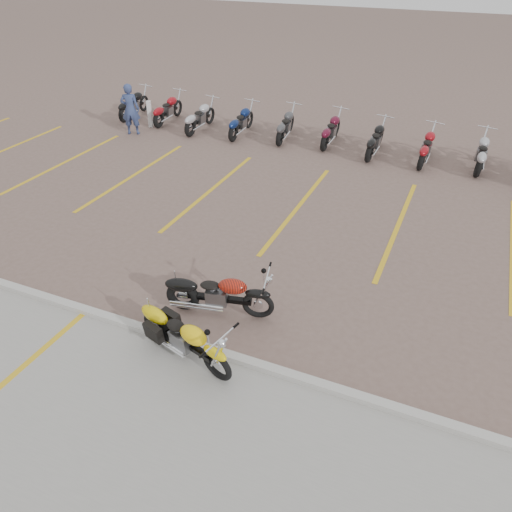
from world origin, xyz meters
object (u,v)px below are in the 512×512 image
(yellow_cruiser, at_px, (185,337))
(bollard, at_px, (150,114))
(flame_cruiser, at_px, (217,295))
(person_a, at_px, (130,109))

(yellow_cruiser, height_order, bollard, bollard)
(yellow_cruiser, xyz_separation_m, flame_cruiser, (-0.05, 1.30, 0.00))
(bollard, bearing_deg, person_a, -99.47)
(person_a, distance_m, bollard, 1.04)
(person_a, relative_size, bollard, 1.84)
(flame_cruiser, xyz_separation_m, bollard, (-7.63, 9.09, 0.06))
(person_a, bearing_deg, bollard, -122.24)
(yellow_cruiser, height_order, person_a, person_a)
(yellow_cruiser, bearing_deg, flame_cruiser, 108.77)
(yellow_cruiser, distance_m, flame_cruiser, 1.30)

